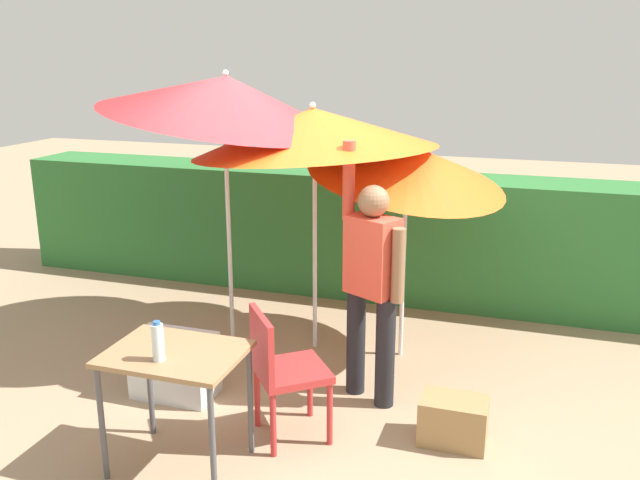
# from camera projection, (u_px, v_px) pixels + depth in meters

# --- Properties ---
(ground_plane) EXTENTS (24.00, 24.00, 0.00)m
(ground_plane) POSITION_uv_depth(u_px,v_px,m) (308.00, 390.00, 5.08)
(ground_plane) COLOR #9E8466
(hedge_row) EXTENTS (8.00, 0.70, 1.28)m
(hedge_row) POSITION_uv_depth(u_px,v_px,m) (377.00, 234.00, 6.95)
(hedge_row) COLOR #2D7033
(hedge_row) RESTS_ON ground_plane
(umbrella_rainbow) EXTENTS (1.99, 1.97, 2.13)m
(umbrella_rainbow) POSITION_uv_depth(u_px,v_px,m) (314.00, 130.00, 5.31)
(umbrella_rainbow) COLOR silver
(umbrella_rainbow) RESTS_ON ground_plane
(umbrella_orange) EXTENTS (1.63, 1.59, 1.98)m
(umbrella_orange) POSITION_uv_depth(u_px,v_px,m) (409.00, 163.00, 5.24)
(umbrella_orange) COLOR silver
(umbrella_orange) RESTS_ON ground_plane
(umbrella_yellow) EXTENTS (2.02, 1.99, 2.44)m
(umbrella_yellow) POSITION_uv_depth(u_px,v_px,m) (225.00, 98.00, 5.35)
(umbrella_yellow) COLOR silver
(umbrella_yellow) RESTS_ON ground_plane
(person_vendor) EXTENTS (0.53, 0.36, 1.88)m
(person_vendor) POSITION_uv_depth(u_px,v_px,m) (372.00, 278.00, 4.71)
(person_vendor) COLOR black
(person_vendor) RESTS_ON ground_plane
(chair_plastic) EXTENTS (0.62, 0.62, 0.89)m
(chair_plastic) POSITION_uv_depth(u_px,v_px,m) (281.00, 367.00, 4.32)
(chair_plastic) COLOR #B72D2D
(chair_plastic) RESTS_ON ground_plane
(cooler_box) EXTENTS (0.60, 0.34, 0.48)m
(cooler_box) POSITION_uv_depth(u_px,v_px,m) (175.00, 365.00, 4.94)
(cooler_box) COLOR silver
(cooler_box) RESTS_ON ground_plane
(crate_cardboard) EXTENTS (0.43, 0.29, 0.31)m
(crate_cardboard) POSITION_uv_depth(u_px,v_px,m) (453.00, 421.00, 4.36)
(crate_cardboard) COLOR #9E7A4C
(crate_cardboard) RESTS_ON ground_plane
(folding_table) EXTENTS (0.80, 0.60, 0.77)m
(folding_table) POSITION_uv_depth(u_px,v_px,m) (176.00, 366.00, 3.98)
(folding_table) COLOR #4C4C51
(folding_table) RESTS_ON ground_plane
(bottle_water) EXTENTS (0.07, 0.07, 0.24)m
(bottle_water) POSITION_uv_depth(u_px,v_px,m) (158.00, 342.00, 3.81)
(bottle_water) COLOR silver
(bottle_water) RESTS_ON folding_table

